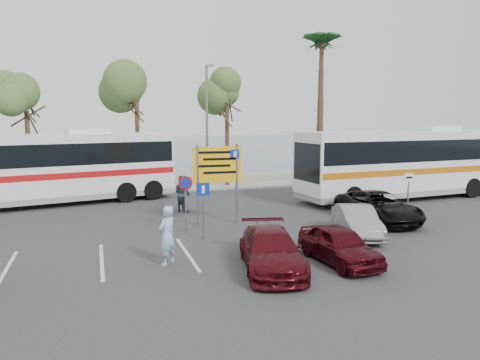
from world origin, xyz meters
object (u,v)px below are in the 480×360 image
object	(u,v)px
coach_bus_left	(51,170)
pedestrian_far	(182,194)
car_maroon	(271,250)
car_red	(339,244)
suv_black	(378,207)
car_silver_b	(357,221)
direction_sign	(217,171)
street_lamp_right	(207,120)
pedestrian_near	(167,235)
coach_bus_right	(407,165)

from	to	relation	value
coach_bus_left	pedestrian_far	xyz separation A→B (m)	(6.50, -4.00, -0.99)
pedestrian_far	car_maroon	bearing A→B (deg)	155.70
car_red	suv_black	world-z (taller)	suv_black
car_silver_b	car_red	bearing A→B (deg)	-113.64
car_maroon	car_silver_b	size ratio (longest dim) A/B	1.15
direction_sign	car_silver_b	distance (m)	6.40
coach_bus_left	car_silver_b	bearing A→B (deg)	-42.14
car_red	pedestrian_far	size ratio (longest dim) A/B	1.95
car_maroon	suv_black	distance (m)	8.77
direction_sign	car_maroon	xyz separation A→B (m)	(-0.00, -6.70, -1.80)
direction_sign	pedestrian_far	xyz separation A→B (m)	(-1.00, 3.30, -1.50)
street_lamp_right	direction_sign	world-z (taller)	street_lamp_right
street_lamp_right	car_silver_b	xyz separation A→B (m)	(2.80, -14.15, -3.98)
direction_sign	pedestrian_near	bearing A→B (deg)	-120.33
car_silver_b	pedestrian_near	bearing A→B (deg)	-153.82
coach_bus_left	car_maroon	size ratio (longest dim) A/B	3.13
coach_bus_left	direction_sign	bearing A→B (deg)	-44.22
car_maroon	car_silver_b	world-z (taller)	car_maroon
coach_bus_left	coach_bus_right	xyz separation A→B (m)	(19.93, -4.00, 0.06)
suv_black	pedestrian_far	bearing A→B (deg)	150.04
direction_sign	car_maroon	distance (m)	6.93
car_maroon	coach_bus_right	bearing A→B (deg)	51.01
suv_black	car_maroon	bearing A→B (deg)	-143.81
car_silver_b	pedestrian_near	distance (m)	7.96
coach_bus_right	suv_black	xyz separation A→B (m)	(-5.23, -5.00, -1.29)
suv_black	car_silver_b	size ratio (longest dim) A/B	1.32
car_red	pedestrian_far	xyz separation A→B (m)	(-3.40, 10.00, 0.31)
car_silver_b	pedestrian_far	size ratio (longest dim) A/B	2.02
street_lamp_right	car_silver_b	distance (m)	14.96
direction_sign	car_maroon	size ratio (longest dim) A/B	0.83
car_maroon	pedestrian_near	xyz separation A→B (m)	(-3.04, 1.50, 0.35)
coach_bus_left	suv_black	xyz separation A→B (m)	(14.70, -9.00, -1.23)
coach_bus_right	suv_black	distance (m)	7.35
direction_sign	car_red	bearing A→B (deg)	-70.32
coach_bus_left	pedestrian_near	size ratio (longest dim) A/B	6.97
coach_bus_left	suv_black	distance (m)	17.28
car_red	pedestrian_near	bearing A→B (deg)	161.10
coach_bus_left	pedestrian_near	xyz separation A→B (m)	(4.46, -12.50, -0.95)
street_lamp_right	pedestrian_far	xyz separation A→B (m)	(-3.00, -7.02, -3.67)
car_red	car_silver_b	world-z (taller)	car_silver_b
pedestrian_near	street_lamp_right	bearing A→B (deg)	-148.19
coach_bus_right	pedestrian_near	distance (m)	17.68
suv_black	pedestrian_near	xyz separation A→B (m)	(-10.24, -3.50, 0.29)
street_lamp_right	suv_black	size ratio (longest dim) A/B	1.62
car_maroon	car_silver_b	xyz separation A→B (m)	(4.80, 2.87, -0.01)
street_lamp_right	coach_bus_left	bearing A→B (deg)	-162.37
coach_bus_right	pedestrian_near	world-z (taller)	coach_bus_right
pedestrian_far	direction_sign	bearing A→B (deg)	166.90
direction_sign	coach_bus_right	world-z (taller)	coach_bus_right
coach_bus_left	car_red	bearing A→B (deg)	-54.73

